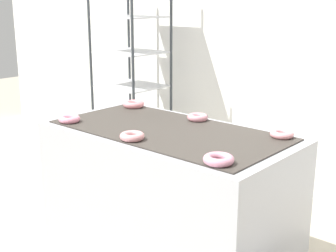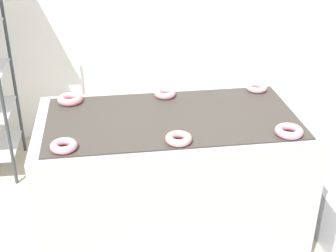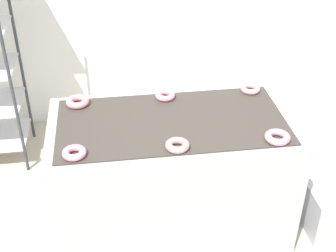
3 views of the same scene
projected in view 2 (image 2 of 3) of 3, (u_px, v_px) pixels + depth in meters
fryer_machine at (172, 181)px, 2.73m from camera, size 1.47×0.77×0.84m
donut_near_left at (64, 146)px, 2.22m from camera, size 0.13×0.13×0.04m
donut_near_center at (179, 139)px, 2.28m from camera, size 0.13×0.13×0.04m
donut_near_right at (289, 131)px, 2.35m from camera, size 0.14×0.14×0.04m
donut_far_left at (70, 99)px, 2.70m from camera, size 0.15×0.15×0.04m
donut_far_center at (165, 93)px, 2.77m from camera, size 0.13×0.13×0.04m
donut_far_right at (257, 88)px, 2.86m from camera, size 0.13×0.13×0.04m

